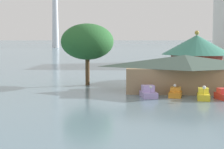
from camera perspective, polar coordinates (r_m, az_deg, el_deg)
name	(u,v)px	position (r m, az deg, el deg)	size (l,w,h in m)	color
pedal_boat_lavender	(148,93)	(41.84, 5.72, -2.83)	(2.06, 3.01, 1.47)	#B299D8
pedal_boat_orange	(175,93)	(42.37, 9.90, -2.88)	(1.81, 2.50, 1.62)	orange
pedal_boat_yellow	(203,95)	(41.07, 14.11, -3.14)	(1.60, 2.41, 1.69)	yellow
boathouse	(184,72)	(47.23, 11.28, 0.38)	(15.91, 8.51, 4.59)	#9E7F5B
green_roof_pavilion	(196,54)	(58.32, 13.08, 3.07)	(10.86, 10.86, 7.89)	#993328
shoreline_tree_mid	(87,42)	(51.86, -3.89, 5.13)	(7.48, 7.48, 8.78)	brown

